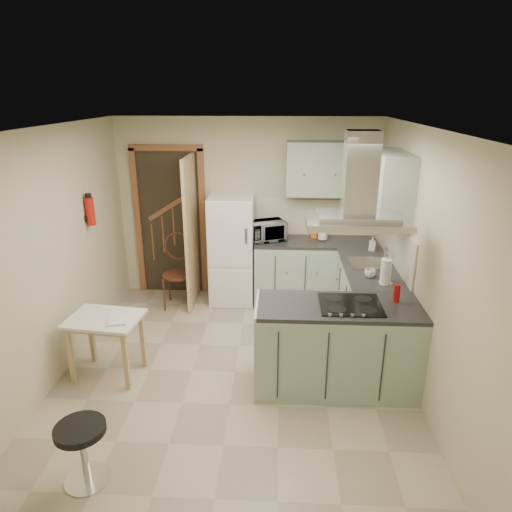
# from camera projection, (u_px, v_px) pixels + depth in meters

# --- Properties ---
(floor) EXTENTS (4.20, 4.20, 0.00)m
(floor) POSITION_uv_depth(u_px,v_px,m) (235.00, 372.00, 4.83)
(floor) COLOR tan
(floor) RESTS_ON ground
(ceiling) EXTENTS (4.20, 4.20, 0.00)m
(ceiling) POSITION_uv_depth(u_px,v_px,m) (231.00, 128.00, 3.99)
(ceiling) COLOR silver
(ceiling) RESTS_ON back_wall
(back_wall) EXTENTS (3.60, 0.00, 3.60)m
(back_wall) POSITION_uv_depth(u_px,v_px,m) (248.00, 209.00, 6.38)
(back_wall) COLOR #BFB794
(back_wall) RESTS_ON floor
(left_wall) EXTENTS (0.00, 4.20, 4.20)m
(left_wall) POSITION_uv_depth(u_px,v_px,m) (52.00, 258.00, 4.49)
(left_wall) COLOR #BFB794
(left_wall) RESTS_ON floor
(right_wall) EXTENTS (0.00, 4.20, 4.20)m
(right_wall) POSITION_uv_depth(u_px,v_px,m) (422.00, 265.00, 4.32)
(right_wall) COLOR #BFB794
(right_wall) RESTS_ON floor
(doorway) EXTENTS (1.10, 0.12, 2.10)m
(doorway) POSITION_uv_depth(u_px,v_px,m) (171.00, 222.00, 6.47)
(doorway) COLOR brown
(doorway) RESTS_ON floor
(fridge) EXTENTS (0.60, 0.60, 1.50)m
(fridge) POSITION_uv_depth(u_px,v_px,m) (232.00, 250.00, 6.28)
(fridge) COLOR white
(fridge) RESTS_ON floor
(counter_back) EXTENTS (1.08, 0.60, 0.90)m
(counter_back) POSITION_uv_depth(u_px,v_px,m) (294.00, 271.00, 6.34)
(counter_back) COLOR #9EB2A0
(counter_back) RESTS_ON floor
(counter_right) EXTENTS (0.60, 1.95, 0.90)m
(counter_right) POSITION_uv_depth(u_px,v_px,m) (363.00, 292.00, 5.67)
(counter_right) COLOR #9EB2A0
(counter_right) RESTS_ON floor
(splashback) EXTENTS (1.68, 0.02, 0.50)m
(splashback) POSITION_uv_depth(u_px,v_px,m) (316.00, 217.00, 6.36)
(splashback) COLOR beige
(splashback) RESTS_ON counter_back
(wall_cabinet_back) EXTENTS (0.85, 0.35, 0.70)m
(wall_cabinet_back) POSITION_uv_depth(u_px,v_px,m) (319.00, 169.00, 5.97)
(wall_cabinet_back) COLOR #9EB2A0
(wall_cabinet_back) RESTS_ON back_wall
(wall_cabinet_right) EXTENTS (0.35, 0.90, 0.70)m
(wall_cabinet_right) POSITION_uv_depth(u_px,v_px,m) (389.00, 185.00, 4.93)
(wall_cabinet_right) COLOR #9EB2A0
(wall_cabinet_right) RESTS_ON right_wall
(peninsula) EXTENTS (1.55, 0.65, 0.90)m
(peninsula) POSITION_uv_depth(u_px,v_px,m) (337.00, 346.00, 4.46)
(peninsula) COLOR #9EB2A0
(peninsula) RESTS_ON floor
(hob) EXTENTS (0.58, 0.50, 0.01)m
(hob) POSITION_uv_depth(u_px,v_px,m) (350.00, 305.00, 4.30)
(hob) COLOR black
(hob) RESTS_ON peninsula
(extractor_hood) EXTENTS (0.90, 0.55, 0.10)m
(extractor_hood) POSITION_uv_depth(u_px,v_px,m) (357.00, 221.00, 4.03)
(extractor_hood) COLOR silver
(extractor_hood) RESTS_ON ceiling
(sink) EXTENTS (0.45, 0.40, 0.01)m
(sink) POSITION_uv_depth(u_px,v_px,m) (369.00, 263.00, 5.35)
(sink) COLOR silver
(sink) RESTS_ON counter_right
(fire_extinguisher) EXTENTS (0.10, 0.10, 0.32)m
(fire_extinguisher) POSITION_uv_depth(u_px,v_px,m) (90.00, 211.00, 5.25)
(fire_extinguisher) COLOR #B2140F
(fire_extinguisher) RESTS_ON left_wall
(drop_leaf_table) EXTENTS (0.77, 0.61, 0.67)m
(drop_leaf_table) POSITION_uv_depth(u_px,v_px,m) (108.00, 346.00, 4.68)
(drop_leaf_table) COLOR tan
(drop_leaf_table) RESTS_ON floor
(bentwood_chair) EXTENTS (0.41, 0.41, 0.92)m
(bentwood_chair) POSITION_uv_depth(u_px,v_px,m) (178.00, 275.00, 6.19)
(bentwood_chair) COLOR #53211B
(bentwood_chair) RESTS_ON floor
(stool) EXTENTS (0.43, 0.43, 0.50)m
(stool) POSITION_uv_depth(u_px,v_px,m) (84.00, 453.00, 3.41)
(stool) COLOR black
(stool) RESTS_ON floor
(microwave) EXTENTS (0.57, 0.49, 0.26)m
(microwave) POSITION_uv_depth(u_px,v_px,m) (267.00, 231.00, 6.15)
(microwave) COLOR black
(microwave) RESTS_ON counter_back
(kettle) EXTENTS (0.14, 0.14, 0.19)m
(kettle) POSITION_uv_depth(u_px,v_px,m) (323.00, 234.00, 6.16)
(kettle) COLOR white
(kettle) RESTS_ON counter_back
(cereal_box) EXTENTS (0.08, 0.18, 0.27)m
(cereal_box) POSITION_uv_depth(u_px,v_px,m) (314.00, 227.00, 6.31)
(cereal_box) COLOR orange
(cereal_box) RESTS_ON counter_back
(soap_bottle) EXTENTS (0.09, 0.10, 0.18)m
(soap_bottle) POSITION_uv_depth(u_px,v_px,m) (372.00, 244.00, 5.76)
(soap_bottle) COLOR silver
(soap_bottle) RESTS_ON counter_right
(paper_towel) EXTENTS (0.12, 0.12, 0.28)m
(paper_towel) POSITION_uv_depth(u_px,v_px,m) (386.00, 271.00, 4.74)
(paper_towel) COLOR silver
(paper_towel) RESTS_ON counter_right
(cup) EXTENTS (0.15, 0.15, 0.09)m
(cup) POSITION_uv_depth(u_px,v_px,m) (370.00, 273.00, 4.94)
(cup) COLOR white
(cup) RESTS_ON counter_right
(red_bottle) EXTENTS (0.07, 0.07, 0.17)m
(red_bottle) POSITION_uv_depth(u_px,v_px,m) (397.00, 293.00, 4.35)
(red_bottle) COLOR #A10D0E
(red_bottle) RESTS_ON peninsula
(book) EXTENTS (0.25, 0.30, 0.11)m
(book) POSITION_uv_depth(u_px,v_px,m) (107.00, 316.00, 4.48)
(book) COLOR #9D3438
(book) RESTS_ON drop_leaf_table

